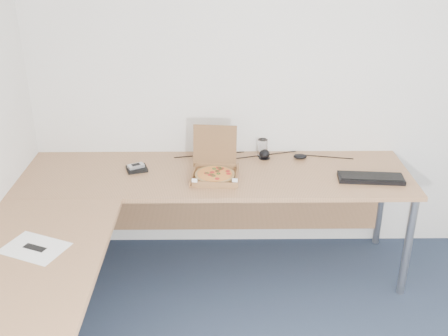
{
  "coord_description": "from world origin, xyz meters",
  "views": [
    {
      "loc": [
        -0.48,
        -1.7,
        2.21
      ],
      "look_at": [
        -0.45,
        1.28,
        0.82
      ],
      "focal_mm": 42.72,
      "sensor_mm": 36.0,
      "label": 1
    }
  ],
  "objects_px": {
    "desk": "(160,210)",
    "wallet": "(137,169)",
    "keyboard": "(371,178)",
    "drinking_glass": "(263,148)",
    "pizza_box": "(215,172)"
  },
  "relations": [
    {
      "from": "pizza_box",
      "to": "drinking_glass",
      "type": "xyz_separation_m",
      "value": [
        0.33,
        0.33,
        0.03
      ]
    },
    {
      "from": "pizza_box",
      "to": "keyboard",
      "type": "height_order",
      "value": "pizza_box"
    },
    {
      "from": "desk",
      "to": "drinking_glass",
      "type": "relative_size",
      "value": 20.85
    },
    {
      "from": "desk",
      "to": "wallet",
      "type": "distance_m",
      "value": 0.51
    },
    {
      "from": "drinking_glass",
      "to": "wallet",
      "type": "height_order",
      "value": "drinking_glass"
    },
    {
      "from": "desk",
      "to": "pizza_box",
      "type": "xyz_separation_m",
      "value": [
        0.32,
        0.37,
        0.06
      ]
    },
    {
      "from": "desk",
      "to": "drinking_glass",
      "type": "distance_m",
      "value": 0.95
    },
    {
      "from": "desk",
      "to": "keyboard",
      "type": "distance_m",
      "value": 1.33
    },
    {
      "from": "drinking_glass",
      "to": "wallet",
      "type": "distance_m",
      "value": 0.87
    },
    {
      "from": "desk",
      "to": "keyboard",
      "type": "height_order",
      "value": "keyboard"
    },
    {
      "from": "pizza_box",
      "to": "keyboard",
      "type": "xyz_separation_m",
      "value": [
        0.98,
        -0.05,
        -0.02
      ]
    },
    {
      "from": "keyboard",
      "to": "wallet",
      "type": "distance_m",
      "value": 1.5
    },
    {
      "from": "desk",
      "to": "wallet",
      "type": "height_order",
      "value": "wallet"
    },
    {
      "from": "drinking_glass",
      "to": "wallet",
      "type": "bearing_deg",
      "value": -164.7
    },
    {
      "from": "keyboard",
      "to": "wallet",
      "type": "xyz_separation_m",
      "value": [
        -1.49,
        0.16,
        -0.0
      ]
    }
  ]
}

